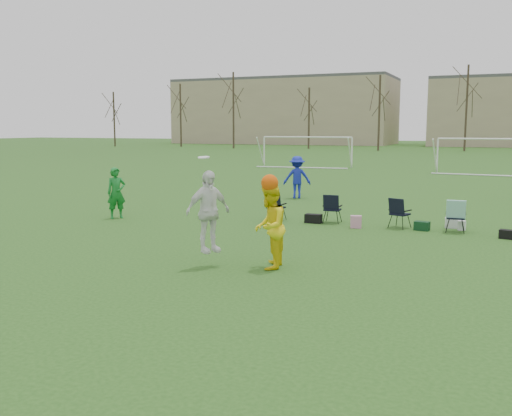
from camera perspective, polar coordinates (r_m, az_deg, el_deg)
The scene contains 8 objects.
ground at distance 11.80m, azimuth -0.17°, elevation -7.62°, with size 260.00×260.00×0.00m, color #234D18.
fielder_green_near at distance 20.64m, azimuth -13.79°, elevation 1.47°, with size 0.66×0.43×1.80m, color #147327.
fielder_blue at distance 25.84m, azimuth 4.12°, elevation 3.09°, with size 1.23×0.71×1.90m, color #1624AB.
center_contest at distance 12.92m, azimuth -1.18°, elevation -1.14°, with size 2.28×1.54×2.55m.
sideline_setup at distance 18.73m, azimuth 16.32°, elevation -0.43°, with size 9.23×1.62×1.77m.
goal_left at distance 46.75m, azimuth 5.13°, elevation 6.49°, with size 7.39×0.76×2.46m.
goal_mid at distance 42.45m, azimuth 22.61°, elevation 5.75°, with size 7.40×0.63×2.46m.
tree_line at distance 80.41m, azimuth 20.39°, elevation 8.93°, with size 110.28×3.28×11.40m.
Camera 1 is at (4.50, -10.43, 3.19)m, focal length 40.00 mm.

